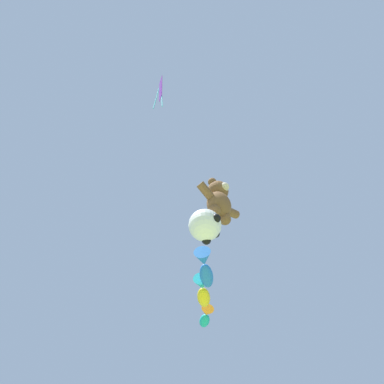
{
  "coord_description": "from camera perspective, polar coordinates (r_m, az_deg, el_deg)",
  "views": [
    {
      "loc": [
        -4.91,
        0.88,
        0.83
      ],
      "look_at": [
        1.26,
        6.97,
        13.1
      ],
      "focal_mm": 40.0,
      "sensor_mm": 36.0,
      "label": 1
    }
  ],
  "objects": [
    {
      "name": "teddy_bear_kite",
      "position": [
        15.17,
        3.59,
        -1.15
      ],
      "size": [
        2.04,
        0.9,
        2.07
      ],
      "color": "brown"
    },
    {
      "name": "soccer_ball_kite",
      "position": [
        13.72,
        1.76,
        -4.49
      ],
      "size": [
        1.17,
        1.16,
        1.07
      ],
      "color": "white"
    },
    {
      "name": "fish_kite_violet",
      "position": [
        18.41,
        2.75,
        -3.35
      ],
      "size": [
        1.84,
        2.38,
        0.8
      ],
      "color": "purple"
    },
    {
      "name": "fish_kite_cobalt",
      "position": [
        19.68,
        1.73,
        -10.0
      ],
      "size": [
        2.22,
        1.9,
        0.77
      ],
      "color": "blue"
    },
    {
      "name": "fish_kite_goldfin",
      "position": [
        21.1,
        1.45,
        -13.0
      ],
      "size": [
        1.98,
        1.78,
        0.78
      ],
      "color": "yellow"
    },
    {
      "name": "fish_kite_teal",
      "position": [
        22.98,
        1.84,
        -16.24
      ],
      "size": [
        1.32,
        1.5,
        0.65
      ],
      "color": "#19ADB2"
    },
    {
      "name": "diamond_kite",
      "position": [
        18.44,
        -4.24,
        13.34
      ],
      "size": [
        0.72,
        0.95,
        2.7
      ],
      "color": "purple"
    }
  ]
}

